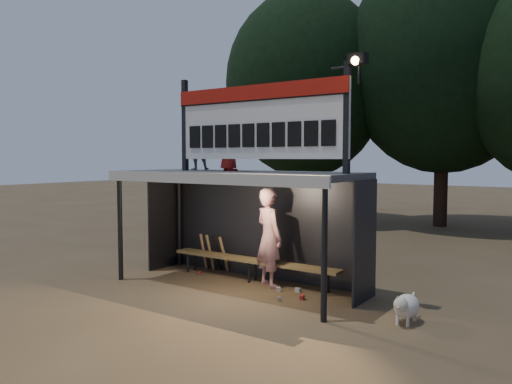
% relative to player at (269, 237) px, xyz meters
% --- Properties ---
extents(ground, '(80.00, 80.00, 0.00)m').
position_rel_player_xyz_m(ground, '(-0.49, -0.44, -0.99)').
color(ground, brown).
rests_on(ground, ground).
extents(player, '(0.86, 0.74, 1.99)m').
position_rel_player_xyz_m(player, '(0.00, 0.00, 0.00)').
color(player, white).
rests_on(player, ground).
extents(child_a, '(0.65, 0.65, 1.06)m').
position_rel_player_xyz_m(child_a, '(-1.90, 0.00, 1.86)').
color(child_a, slate).
rests_on(child_a, dugout_shelter).
extents(child_b, '(0.62, 0.54, 1.06)m').
position_rel_player_xyz_m(child_b, '(-0.79, -0.29, 1.86)').
color(child_b, maroon).
rests_on(child_b, dugout_shelter).
extents(dugout_shelter, '(5.10, 2.08, 2.32)m').
position_rel_player_xyz_m(dugout_shelter, '(-0.49, -0.20, 0.85)').
color(dugout_shelter, '#424245').
rests_on(dugout_shelter, ground).
extents(scoreboard_assembly, '(4.10, 0.27, 1.99)m').
position_rel_player_xyz_m(scoreboard_assembly, '(0.07, -0.45, 2.33)').
color(scoreboard_assembly, black).
rests_on(scoreboard_assembly, dugout_shelter).
extents(bench, '(4.00, 0.35, 0.48)m').
position_rel_player_xyz_m(bench, '(-0.49, 0.11, -0.56)').
color(bench, olive).
rests_on(bench, ground).
extents(tree_left, '(6.46, 6.46, 9.27)m').
position_rel_player_xyz_m(tree_left, '(-4.49, 9.56, 4.52)').
color(tree_left, '#301D15').
rests_on(tree_left, ground).
extents(tree_mid, '(7.22, 7.22, 10.36)m').
position_rel_player_xyz_m(tree_mid, '(0.51, 11.06, 5.17)').
color(tree_mid, black).
rests_on(tree_mid, ground).
extents(dog, '(0.36, 0.81, 0.49)m').
position_rel_player_xyz_m(dog, '(3.00, -0.69, -0.71)').
color(dog, white).
rests_on(dog, ground).
extents(bats, '(0.67, 0.35, 0.84)m').
position_rel_player_xyz_m(bats, '(-1.76, 0.38, -0.56)').
color(bats, '#A1734B').
rests_on(bats, ground).
extents(litter, '(2.98, 0.89, 0.08)m').
position_rel_player_xyz_m(litter, '(0.21, -0.30, -0.95)').
color(litter, '#AC231D').
rests_on(litter, ground).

